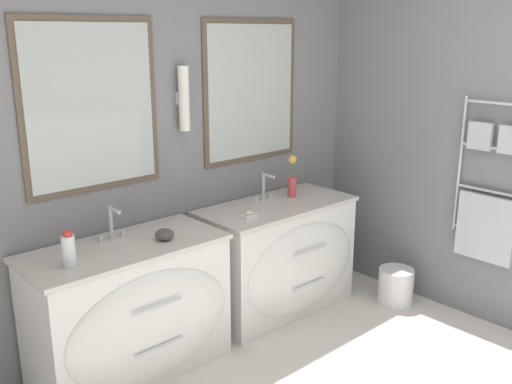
{
  "coord_description": "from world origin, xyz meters",
  "views": [
    {
      "loc": [
        -1.96,
        -0.96,
        1.95
      ],
      "look_at": [
        0.21,
        1.43,
        1.04
      ],
      "focal_mm": 40.0,
      "sensor_mm": 36.0,
      "label": 1
    }
  ],
  "objects_px": {
    "flower_vase": "(292,180)",
    "vanity_left": "(132,310)",
    "toiletry_bottle": "(69,251)",
    "vanity_right": "(280,257)",
    "amenity_bowl": "(164,234)",
    "waste_bin": "(396,286)"
  },
  "relations": [
    {
      "from": "toiletry_bottle",
      "to": "amenity_bowl",
      "type": "bearing_deg",
      "value": 1.05
    },
    {
      "from": "vanity_right",
      "to": "flower_vase",
      "type": "relative_size",
      "value": 3.74
    },
    {
      "from": "toiletry_bottle",
      "to": "waste_bin",
      "type": "height_order",
      "value": "toiletry_bottle"
    },
    {
      "from": "vanity_left",
      "to": "toiletry_bottle",
      "type": "distance_m",
      "value": 0.6
    },
    {
      "from": "vanity_left",
      "to": "amenity_bowl",
      "type": "distance_m",
      "value": 0.48
    },
    {
      "from": "vanity_left",
      "to": "vanity_right",
      "type": "relative_size",
      "value": 1.0
    },
    {
      "from": "amenity_bowl",
      "to": "vanity_left",
      "type": "bearing_deg",
      "value": 168.72
    },
    {
      "from": "flower_vase",
      "to": "vanity_left",
      "type": "bearing_deg",
      "value": -176.14
    },
    {
      "from": "flower_vase",
      "to": "vanity_right",
      "type": "bearing_deg",
      "value": -155.33
    },
    {
      "from": "vanity_left",
      "to": "waste_bin",
      "type": "relative_size",
      "value": 4.25
    },
    {
      "from": "toiletry_bottle",
      "to": "amenity_bowl",
      "type": "distance_m",
      "value": 0.58
    },
    {
      "from": "amenity_bowl",
      "to": "flower_vase",
      "type": "distance_m",
      "value": 1.2
    },
    {
      "from": "toiletry_bottle",
      "to": "waste_bin",
      "type": "distance_m",
      "value": 2.42
    },
    {
      "from": "vanity_left",
      "to": "vanity_right",
      "type": "xyz_separation_m",
      "value": [
        1.2,
        0.0,
        0.0
      ]
    },
    {
      "from": "toiletry_bottle",
      "to": "flower_vase",
      "type": "distance_m",
      "value": 1.78
    },
    {
      "from": "vanity_right",
      "to": "toiletry_bottle",
      "type": "bearing_deg",
      "value": -178.02
    },
    {
      "from": "toiletry_bottle",
      "to": "amenity_bowl",
      "type": "xyz_separation_m",
      "value": [
        0.58,
        0.01,
        -0.06
      ]
    },
    {
      "from": "vanity_right",
      "to": "vanity_left",
      "type": "bearing_deg",
      "value": 180.0
    },
    {
      "from": "flower_vase",
      "to": "waste_bin",
      "type": "distance_m",
      "value": 1.1
    },
    {
      "from": "toiletry_bottle",
      "to": "vanity_right",
      "type": "bearing_deg",
      "value": 1.98
    },
    {
      "from": "toiletry_bottle",
      "to": "waste_bin",
      "type": "bearing_deg",
      "value": -11.68
    },
    {
      "from": "flower_vase",
      "to": "toiletry_bottle",
      "type": "bearing_deg",
      "value": -175.19
    }
  ]
}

